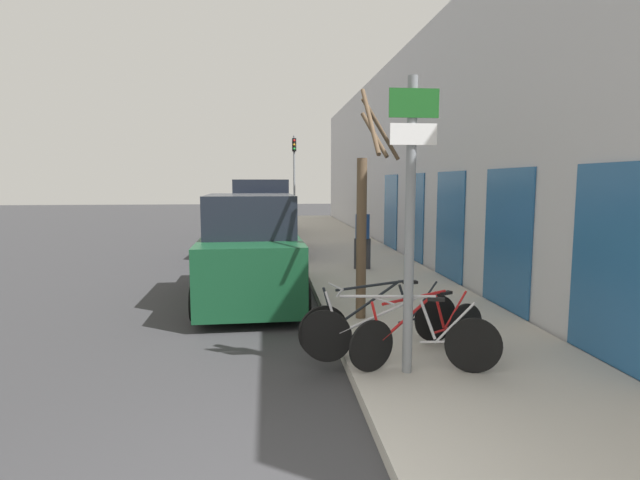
{
  "coord_description": "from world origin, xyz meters",
  "views": [
    {
      "loc": [
        0.04,
        -3.06,
        2.4
      ],
      "look_at": [
        0.93,
        5.4,
        1.4
      ],
      "focal_mm": 28.0,
      "sensor_mm": 36.0,
      "label": 1
    }
  ],
  "objects": [
    {
      "name": "ground_plane",
      "position": [
        0.0,
        11.2,
        0.0
      ],
      "size": [
        80.0,
        80.0,
        0.0
      ],
      "primitive_type": "plane",
      "color": "#333335"
    },
    {
      "name": "sidewalk_curb",
      "position": [
        2.6,
        14.0,
        0.07
      ],
      "size": [
        3.2,
        32.0,
        0.15
      ],
      "color": "#ADA89E",
      "rests_on": "ground"
    },
    {
      "name": "building_facade",
      "position": [
        4.35,
        13.91,
        3.22
      ],
      "size": [
        0.23,
        32.0,
        6.5
      ],
      "color": "#BCBCC1",
      "rests_on": "ground"
    },
    {
      "name": "signpost",
      "position": [
        1.66,
        2.5,
        2.01
      ],
      "size": [
        0.56,
        0.13,
        3.42
      ],
      "color": "gray",
      "rests_on": "sidewalk_curb"
    },
    {
      "name": "bicycle_0",
      "position": [
        1.58,
        2.67,
        0.54
      ],
      "size": [
        2.33,
        0.82,
        0.92
      ],
      "rotation": [
        0.0,
        0.0,
        1.26
      ],
      "color": "black",
      "rests_on": "sidewalk_curb"
    },
    {
      "name": "bicycle_1",
      "position": [
        1.95,
        2.9,
        0.52
      ],
      "size": [
        2.0,
        0.94,
        0.86
      ],
      "rotation": [
        0.0,
        0.0,
        2.0
      ],
      "color": "black",
      "rests_on": "sidewalk_curb"
    },
    {
      "name": "bicycle_2",
      "position": [
        1.55,
        3.34,
        0.55
      ],
      "size": [
        2.31,
        0.74,
        0.93
      ],
      "rotation": [
        0.0,
        0.0,
        1.84
      ],
      "color": "black",
      "rests_on": "sidewalk_curb"
    },
    {
      "name": "parked_car_0",
      "position": [
        -0.31,
        6.95,
        0.98
      ],
      "size": [
        2.16,
        4.62,
        2.15
      ],
      "rotation": [
        0.0,
        0.0,
        0.03
      ],
      "color": "#144728",
      "rests_on": "ground"
    },
    {
      "name": "parked_car_1",
      "position": [
        -0.09,
        12.73,
        1.12
      ],
      "size": [
        2.17,
        4.61,
        2.46
      ],
      "rotation": [
        0.0,
        0.0,
        -0.04
      ],
      "color": "navy",
      "rests_on": "ground"
    },
    {
      "name": "parked_car_2",
      "position": [
        -0.11,
        18.6,
        0.98
      ],
      "size": [
        2.17,
        4.72,
        2.16
      ],
      "rotation": [
        0.0,
        0.0,
        -0.05
      ],
      "color": "#B2B7BC",
      "rests_on": "ground"
    },
    {
      "name": "pedestrian_near",
      "position": [
        2.46,
        9.52,
        1.09
      ],
      "size": [
        0.43,
        0.36,
        1.63
      ],
      "rotation": [
        0.0,
        0.0,
        3.0
      ],
      "color": "#333338",
      "rests_on": "sidewalk_curb"
    },
    {
      "name": "street_tree",
      "position": [
        1.58,
        4.87,
        1.78
      ],
      "size": [
        0.79,
        1.49,
        3.71
      ],
      "color": "brown",
      "rests_on": "sidewalk_curb"
    },
    {
      "name": "traffic_light",
      "position": [
        1.38,
        21.85,
        3.03
      ],
      "size": [
        0.2,
        0.3,
        4.5
      ],
      "color": "gray",
      "rests_on": "sidewalk_curb"
    }
  ]
}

